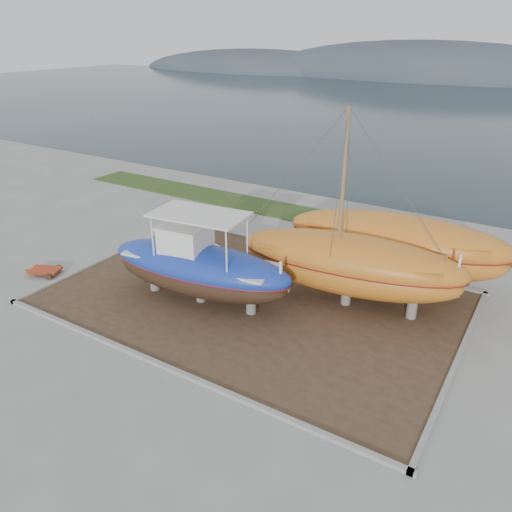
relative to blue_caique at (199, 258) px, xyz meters
The scene contains 10 objects.
ground 3.87m from the blue_caique, 53.35° to the right, with size 140.00×140.00×0.00m, color gray.
dirt_patch 3.22m from the blue_caique, 37.01° to the left, with size 18.00×12.00×0.06m, color #422D1E.
curb_frame 3.19m from the blue_caique, 37.01° to the left, with size 18.60×12.60×0.15m, color gray, non-canonical shape.
grass_strip 13.25m from the blue_caique, 81.62° to the left, with size 44.00×3.00×0.08m, color #284219.
sea 67.50m from the blue_caique, 88.38° to the left, with size 260.00×100.00×0.04m, color #182831, non-canonical shape.
blue_caique is the anchor object (origin of this frame).
white_dinghy 4.95m from the blue_caique, 133.49° to the left, with size 4.42×1.66×1.33m, color white, non-canonical shape.
orange_sailboat 6.96m from the blue_caique, 29.48° to the left, with size 10.03×2.96×8.66m, color #C76D1E, non-canonical shape.
orange_bare_hull 9.30m from the blue_caique, 42.55° to the left, with size 10.44×3.13×3.42m, color #C76D1E, non-canonical shape.
red_trailer 8.92m from the blue_caique, 166.64° to the right, with size 2.22×1.11×0.31m, color #AF3113, non-canonical shape.
Camera 1 is at (10.82, -13.10, 11.45)m, focal length 35.00 mm.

